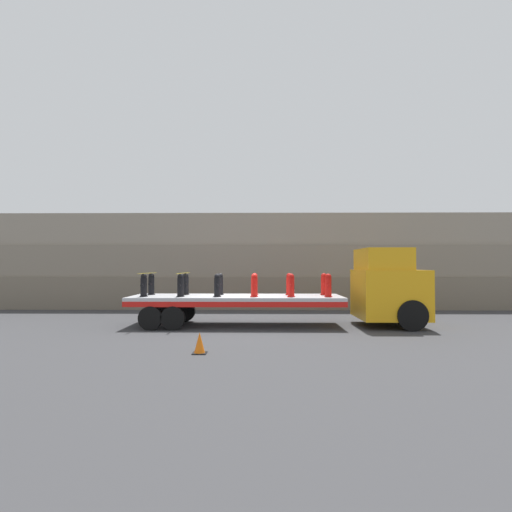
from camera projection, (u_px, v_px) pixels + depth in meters
ground_plane at (237, 326)px, 15.77m from camera, size 120.00×120.00×0.00m
rock_cliff at (244, 261)px, 22.99m from camera, size 60.00×3.30×5.25m
truck_cab at (391, 287)px, 15.73m from camera, size 2.49×2.72×3.05m
flatbed_trailer at (220, 302)px, 15.80m from camera, size 8.29×2.51×1.18m
fire_hydrant_black_near_0 at (144, 285)px, 15.33m from camera, size 0.30×0.55×0.89m
fire_hydrant_black_far_0 at (151, 284)px, 16.39m from camera, size 0.30×0.55×0.89m
fire_hydrant_black_near_1 at (180, 285)px, 15.31m from camera, size 0.30×0.55×0.89m
fire_hydrant_black_far_1 at (186, 284)px, 16.37m from camera, size 0.30×0.55×0.89m
fire_hydrant_black_near_2 at (217, 285)px, 15.29m from camera, size 0.30×0.55×0.89m
fire_hydrant_black_far_2 at (220, 284)px, 16.35m from camera, size 0.30×0.55×0.89m
fire_hydrant_red_near_3 at (254, 285)px, 15.27m from camera, size 0.30×0.55×0.89m
fire_hydrant_red_far_3 at (255, 284)px, 16.33m from camera, size 0.30×0.55×0.89m
fire_hydrant_red_near_4 at (291, 285)px, 15.25m from camera, size 0.30×0.55×0.89m
fire_hydrant_red_far_4 at (289, 284)px, 16.31m from camera, size 0.30×0.55×0.89m
fire_hydrant_red_near_5 at (328, 286)px, 15.24m from camera, size 0.30×0.55×0.89m
fire_hydrant_red_far_5 at (324, 284)px, 16.29m from camera, size 0.30×0.55×0.89m
cargo_strap_rear at (148, 273)px, 15.87m from camera, size 0.05×2.60×0.01m
cargo_strap_middle at (183, 273)px, 15.85m from camera, size 0.05×2.60×0.01m
traffic_cone at (200, 343)px, 10.78m from camera, size 0.38×0.38×0.58m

